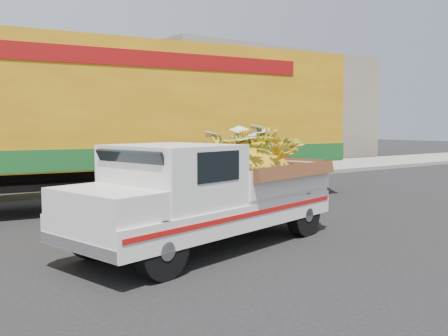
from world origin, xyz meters
TOP-DOWN VIEW (x-y plane):
  - ground at (0.00, 0.00)m, footprint 100.00×100.00m
  - curb at (0.00, 7.04)m, footprint 60.00×0.25m
  - sidewalk at (0.00, 9.14)m, footprint 60.00×4.00m
  - building_right at (14.00, 16.04)m, footprint 14.00×6.00m
  - pickup_truck at (-0.03, 0.03)m, footprint 4.95×2.75m
  - semi_trailer at (0.16, 4.59)m, footprint 12.04×3.99m

SIDE VIEW (x-z plane):
  - ground at x=0.00m, z-range 0.00..0.00m
  - sidewalk at x=0.00m, z-range 0.00..0.14m
  - curb at x=0.00m, z-range 0.00..0.15m
  - pickup_truck at x=-0.03m, z-range 0.06..1.71m
  - semi_trailer at x=0.16m, z-range 0.22..4.02m
  - building_right at x=14.00m, z-range 0.00..6.00m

